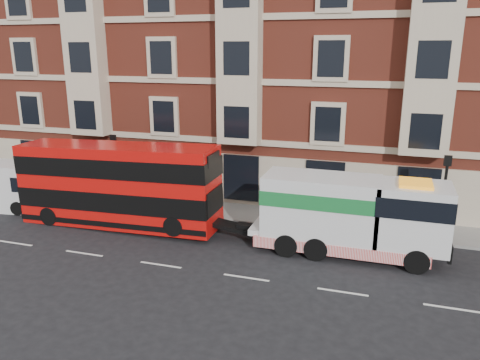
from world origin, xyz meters
name	(u,v)px	position (x,y,z in m)	size (l,w,h in m)	color
ground	(161,265)	(0.00, 0.00, 0.00)	(120.00, 120.00, 0.00)	black
sidewalk	(219,210)	(0.00, 7.50, 0.07)	(90.00, 3.00, 0.15)	slate
victorian_terrace	(262,37)	(0.50, 15.00, 10.07)	(45.00, 12.00, 20.40)	maroon
lamp_post_west	(115,165)	(-6.00, 6.20, 2.68)	(0.35, 0.15, 4.35)	black
lamp_post_east	(444,193)	(12.00, 6.20, 2.68)	(0.35, 0.15, 4.35)	black
double_decker_bus	(118,184)	(-4.31, 3.74, 2.36)	(11.03, 2.53, 4.46)	red
tow_truck	(348,214)	(7.75, 3.74, 1.95)	(8.83, 2.61, 3.68)	silver
box_van	(1,186)	(-12.70, 4.21, 1.38)	(5.60, 2.79, 2.80)	silver
pedestrian	(50,179)	(-12.10, 7.75, 0.93)	(0.57, 0.37, 1.56)	#1A1933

